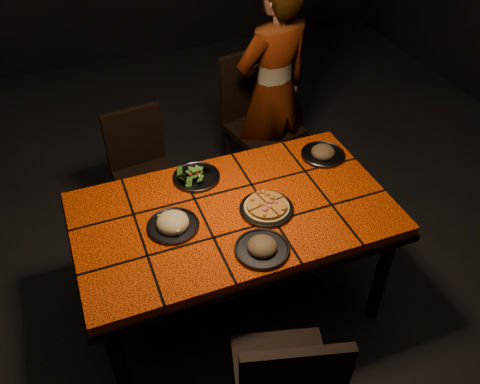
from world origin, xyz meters
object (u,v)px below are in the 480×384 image
object	(u,v)px
dining_table	(234,221)
plate_pasta	(173,224)
chair_far_right	(256,113)
chair_far_left	(142,164)
diner	(273,91)
chair_near	(287,383)
plate_pizza	(267,208)

from	to	relation	value
dining_table	plate_pasta	bearing A→B (deg)	-178.22
dining_table	plate_pasta	xyz separation A→B (m)	(-0.32, -0.01, 0.10)
chair_far_right	chair_far_left	bearing A→B (deg)	177.77
plate_pasta	diner	bearing A→B (deg)	45.26
chair_near	diner	xyz separation A→B (m)	(0.74, 1.81, 0.26)
plate_pizza	diner	bearing A→B (deg)	64.19
dining_table	diner	distance (m)	1.18
chair_far_right	plate_pizza	size ratio (longest dim) A/B	3.61
dining_table	chair_far_left	xyz separation A→B (m)	(-0.30, 0.91, -0.19)
diner	plate_pasta	xyz separation A→B (m)	(-0.97, -0.98, -0.01)
chair_far_left	plate_pasta	bearing A→B (deg)	-97.69
chair_near	plate_pizza	bearing A→B (deg)	-91.92
chair_far_right	plate_pizza	distance (m)	1.24
chair_far_right	plate_pasta	world-z (taller)	chair_far_right
chair_near	plate_pasta	distance (m)	0.90
chair_far_right	plate_pizza	xyz separation A→B (m)	(-0.43, -1.15, 0.20)
dining_table	chair_far_left	distance (m)	0.98
diner	chair_far_left	bearing A→B (deg)	-8.67
dining_table	plate_pizza	world-z (taller)	plate_pizza
chair_near	chair_far_right	distance (m)	2.04
dining_table	chair_far_right	bearing A→B (deg)	61.90
dining_table	plate_pasta	world-z (taller)	plate_pasta
chair_far_left	diner	size ratio (longest dim) A/B	0.53
plate_pasta	dining_table	bearing A→B (deg)	1.78
chair_near	chair_far_right	size ratio (longest dim) A/B	0.93
dining_table	chair_far_left	world-z (taller)	chair_far_left
diner	plate_pasta	size ratio (longest dim) A/B	6.14
chair_far_left	plate_pizza	distance (m)	1.11
chair_far_right	diner	size ratio (longest dim) A/B	0.63
chair_far_left	chair_far_right	size ratio (longest dim) A/B	0.84
chair_far_right	diner	xyz separation A→B (m)	(0.08, -0.11, 0.22)
chair_far_left	diner	distance (m)	1.00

